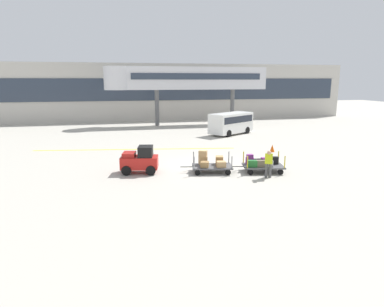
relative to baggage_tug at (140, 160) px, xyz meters
name	(u,v)px	position (x,y,z in m)	size (l,w,h in m)	color
ground_plane	(202,167)	(3.84, 0.62, -0.75)	(120.00, 120.00, 0.00)	#B2ADA0
apron_lead_line	(135,149)	(0.10, 6.92, -0.75)	(15.48, 0.20, 0.01)	yellow
terminal_building	(154,92)	(3.84, 26.59, 2.95)	(54.18, 2.51, 7.39)	#BCB7AD
jet_bridge	(181,79)	(6.44, 20.61, 4.67)	(19.02, 3.00, 6.78)	silver
baggage_tug	(140,160)	(0.00, 0.00, 0.00)	(2.27, 1.57, 1.58)	red
baggage_cart_lead	(211,163)	(4.07, -0.75, -0.22)	(3.08, 1.82, 1.24)	#4C4C4F
baggage_cart_middle	(262,164)	(6.94, -1.34, -0.26)	(3.08, 1.82, 1.10)	#4C4C4F
baggage_handler	(269,163)	(6.78, -2.58, 0.11)	(0.53, 0.54, 1.56)	#4C4C4C
shuttle_van	(231,122)	(9.82, 12.38, 0.48)	(5.07, 4.19, 2.10)	white
safety_cone_near	(272,148)	(10.09, 3.74, -0.48)	(0.36, 0.36, 0.55)	#EA590F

